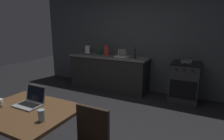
% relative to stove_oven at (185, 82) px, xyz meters
% --- Properties ---
extents(ground_plane, '(12.00, 12.00, 0.00)m').
position_rel_stove_oven_xyz_m(ground_plane, '(-1.32, -2.10, -0.45)').
color(ground_plane, black).
extents(back_wall, '(6.40, 0.10, 2.61)m').
position_rel_stove_oven_xyz_m(back_wall, '(-1.02, 0.35, 0.86)').
color(back_wall, '#414849').
rests_on(back_wall, ground_plane).
extents(kitchen_counter, '(2.16, 0.64, 0.90)m').
position_rel_stove_oven_xyz_m(kitchen_counter, '(-1.94, 0.00, 0.00)').
color(kitchen_counter, '#282623').
rests_on(kitchen_counter, ground_plane).
extents(stove_oven, '(0.60, 0.62, 0.90)m').
position_rel_stove_oven_xyz_m(stove_oven, '(0.00, 0.00, 0.00)').
color(stove_oven, '#2D2D30').
rests_on(stove_oven, ground_plane).
extents(dining_table, '(1.13, 0.87, 0.73)m').
position_rel_stove_oven_xyz_m(dining_table, '(-1.41, -3.01, 0.21)').
color(dining_table, brown).
rests_on(dining_table, ground_plane).
extents(laptop, '(0.32, 0.27, 0.22)m').
position_rel_stove_oven_xyz_m(laptop, '(-1.47, -2.90, 0.33)').
color(laptop, '#99999E').
rests_on(laptop, dining_table).
extents(electric_kettle, '(0.18, 0.16, 0.24)m').
position_rel_stove_oven_xyz_m(electric_kettle, '(-2.60, 0.00, 0.56)').
color(electric_kettle, black).
rests_on(electric_kettle, kitchen_counter).
extents(bottle, '(0.07, 0.07, 0.29)m').
position_rel_stove_oven_xyz_m(bottle, '(-1.20, -0.05, 0.58)').
color(bottle, '#2D2D33').
rests_on(bottle, kitchen_counter).
extents(frying_pan, '(0.25, 0.42, 0.05)m').
position_rel_stove_oven_xyz_m(frying_pan, '(-0.01, -0.03, 0.47)').
color(frying_pan, gray).
rests_on(frying_pan, stove_oven).
extents(coffee_mug, '(0.13, 0.09, 0.09)m').
position_rel_stove_oven_xyz_m(coffee_mug, '(-1.77, -3.10, 0.33)').
color(coffee_mug, silver).
rests_on(coffee_mug, dining_table).
extents(drinking_glass, '(0.07, 0.07, 0.12)m').
position_rel_stove_oven_xyz_m(drinking_glass, '(-1.04, -3.12, 0.35)').
color(drinking_glass, '#99B7C6').
rests_on(drinking_glass, dining_table).
extents(cereal_box, '(0.13, 0.05, 0.28)m').
position_rel_stove_oven_xyz_m(cereal_box, '(-2.01, 0.02, 0.59)').
color(cereal_box, '#B2382D').
rests_on(cereal_box, kitchen_counter).
extents(dish_rack, '(0.34, 0.26, 0.21)m').
position_rel_stove_oven_xyz_m(dish_rack, '(-1.55, 0.00, 0.50)').
color(dish_rack, silver).
rests_on(dish_rack, kitchen_counter).
extents(bottle_b, '(0.08, 0.08, 0.25)m').
position_rel_stove_oven_xyz_m(bottle_b, '(-2.28, 0.08, 0.57)').
color(bottle_b, '#19592D').
rests_on(bottle_b, kitchen_counter).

